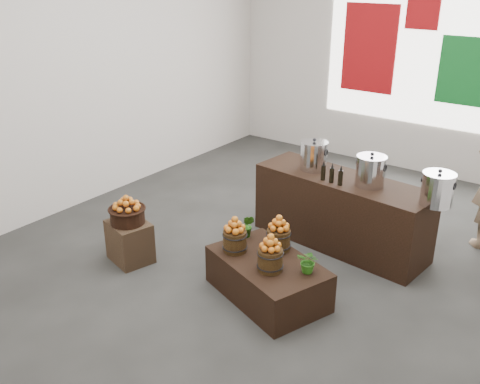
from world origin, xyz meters
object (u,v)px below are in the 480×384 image
Objects in this scene: display_table at (267,278)px; stock_pot_right at (437,190)px; crate at (130,241)px; counter at (341,212)px; stock_pot_left at (314,156)px; stock_pot_center at (370,172)px; wicker_basket at (127,216)px.

stock_pot_right is at bearing 68.08° from display_table.
counter reaches higher than crate.
display_table is at bearing -76.63° from stock_pot_left.
crate is 1.71m from display_table.
stock_pot_left is at bearing 174.10° from stock_pot_center.
counter is 1.26m from stock_pot_right.
wicker_basket is at bearing -125.72° from stock_pot_left.
wicker_basket is 2.76m from stock_pot_center.
stock_pot_left is at bearing 54.28° from wicker_basket.
display_table is 1.96m from stock_pot_right.
wicker_basket is 0.31× the size of display_table.
stock_pot_right reaches higher than wicker_basket.
display_table is at bearing 11.34° from wicker_basket.
counter reaches higher than display_table.
crate is at bearing -149.22° from display_table.
stock_pot_left is at bearing 54.28° from crate.
crate is at bearing 0.00° from wicker_basket.
display_table is 3.72× the size of stock_pot_left.
stock_pot_left reaches higher than wicker_basket.
counter is 6.47× the size of stock_pot_right.
stock_pot_center and stock_pot_right have the same top height.
counter is at bearing 45.63° from wicker_basket.
counter is at bearing 174.10° from stock_pot_center.
wicker_basket is 1.17× the size of stock_pot_right.
stock_pot_left is 1.54m from stock_pot_right.
stock_pot_center is at bearing 93.26° from display_table.
display_table is 1.69m from stock_pot_center.
stock_pot_center is at bearing 174.10° from stock_pot_right.
crate is 1.46× the size of stock_pot_right.
stock_pot_right reaches higher than crate.
wicker_basket is (0.00, 0.00, 0.33)m from crate.
display_table is at bearing -87.08° from counter.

